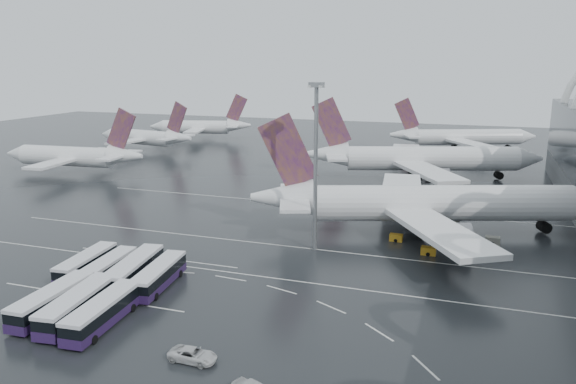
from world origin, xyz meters
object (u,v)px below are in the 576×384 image
(airliner_gate_b, at_px, (420,159))
(bus_row_far_a, at_px, (52,300))
(bus_row_near_b, at_px, (107,269))
(bus_row_near_c, at_px, (134,270))
(airliner_gate_c, at_px, (460,138))
(gse_cart_belly_a, at_px, (428,251))
(gse_cart_belly_d, at_px, (493,240))
(bus_row_near_d, at_px, (159,275))
(floodlight_mast, at_px, (316,147))
(van_curve_a, at_px, (193,355))
(gse_cart_belly_c, at_px, (396,238))
(bus_row_near_a, at_px, (86,264))
(airliner_main, at_px, (424,204))
(jet_remote_mid, at_px, (146,138))
(bus_row_far_c, at_px, (103,312))
(jet_remote_west, at_px, (75,157))
(bus_row_far_b, at_px, (78,305))
(gse_cart_belly_e, at_px, (418,225))
(jet_remote_far, at_px, (202,127))
(gse_cart_belly_b, at_px, (453,222))

(airliner_gate_b, xyz_separation_m, bus_row_far_a, (-33.33, -96.01, -3.57))
(bus_row_near_b, distance_m, bus_row_near_c, 4.17)
(airliner_gate_c, height_order, bus_row_near_c, airliner_gate_c)
(gse_cart_belly_a, bearing_deg, gse_cart_belly_d, 42.45)
(airliner_gate_c, distance_m, bus_row_near_d, 141.73)
(floodlight_mast, bearing_deg, van_curve_a, -92.90)
(gse_cart_belly_c, bearing_deg, bus_row_near_a, -142.85)
(bus_row_far_a, relative_size, gse_cart_belly_d, 5.49)
(airliner_main, relative_size, jet_remote_mid, 1.56)
(airliner_main, bearing_deg, airliner_gate_c, 69.48)
(bus_row_near_d, bearing_deg, gse_cart_belly_d, -58.96)
(bus_row_near_a, bearing_deg, airliner_gate_c, -24.06)
(bus_row_near_b, height_order, gse_cart_belly_a, bus_row_near_b)
(bus_row_near_a, bearing_deg, bus_row_far_c, -141.11)
(jet_remote_west, relative_size, bus_row_far_a, 3.20)
(airliner_gate_b, height_order, bus_row_far_b, airliner_gate_b)
(airliner_main, bearing_deg, bus_row_near_d, -149.83)
(bus_row_near_a, bearing_deg, gse_cart_belly_c, -58.39)
(van_curve_a, xyz_separation_m, gse_cart_belly_a, (19.85, 41.46, -0.08))
(bus_row_far_a, distance_m, bus_row_far_b, 3.92)
(airliner_main, bearing_deg, gse_cart_belly_c, -142.02)
(bus_row_near_d, height_order, van_curve_a, bus_row_near_d)
(airliner_main, bearing_deg, van_curve_a, -127.95)
(jet_remote_west, bearing_deg, bus_row_near_c, 129.69)
(airliner_gate_c, xyz_separation_m, gse_cart_belly_e, (-3.17, -97.83, -3.87))
(jet_remote_far, bearing_deg, bus_row_near_d, 100.99)
(gse_cart_belly_b, distance_m, gse_cart_belly_e, 7.59)
(jet_remote_far, distance_m, bus_row_far_c, 161.27)
(bus_row_far_a, distance_m, gse_cart_belly_a, 55.65)
(bus_row_near_a, xyz_separation_m, gse_cart_belly_c, (40.10, 30.39, -1.07))
(airliner_main, height_order, bus_row_far_a, airliner_main)
(airliner_main, xyz_separation_m, gse_cart_belly_b, (4.95, 7.44, -4.80))
(jet_remote_west, distance_m, bus_row_far_a, 92.03)
(gse_cart_belly_a, distance_m, gse_cart_belly_b, 18.91)
(gse_cart_belly_a, relative_size, gse_cart_belly_c, 1.05)
(bus_row_near_c, bearing_deg, jet_remote_mid, 23.60)
(gse_cart_belly_c, bearing_deg, airliner_gate_c, 86.89)
(airliner_main, height_order, gse_cart_belly_a, airliner_main)
(jet_remote_far, bearing_deg, gse_cart_belly_e, 120.26)
(bus_row_near_c, distance_m, floodlight_mast, 33.12)
(bus_row_far_b, distance_m, floodlight_mast, 41.89)
(airliner_main, height_order, airliner_gate_b, airliner_main)
(jet_remote_west, xyz_separation_m, bus_row_near_a, (51.50, -60.76, -3.05))
(bus_row_near_d, bearing_deg, airliner_gate_b, -24.34)
(bus_row_near_d, xyz_separation_m, bus_row_far_a, (-7.79, -11.51, 0.03))
(floodlight_mast, bearing_deg, airliner_gate_c, 81.25)
(jet_remote_west, height_order, gse_cart_belly_d, jet_remote_west)
(jet_remote_west, bearing_deg, van_curve_a, 130.47)
(floodlight_mast, relative_size, gse_cart_belly_c, 12.17)
(airliner_gate_b, height_order, van_curve_a, airliner_gate_b)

